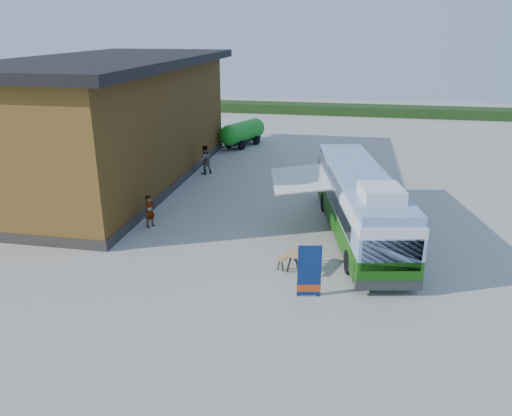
% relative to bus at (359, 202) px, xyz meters
% --- Properties ---
extents(ground, '(100.00, 100.00, 0.00)m').
position_rel_bus_xyz_m(ground, '(-4.17, -3.81, -1.68)').
color(ground, '#BCB7AD').
rests_on(ground, ground).
extents(barn, '(9.60, 21.20, 7.50)m').
position_rel_bus_xyz_m(barn, '(-14.67, 6.19, 1.91)').
color(barn, brown).
rests_on(barn, ground).
extents(hedge, '(40.00, 3.00, 1.00)m').
position_rel_bus_xyz_m(hedge, '(3.83, 34.19, -1.18)').
color(hedge, '#264419').
rests_on(hedge, ground).
extents(bus, '(4.61, 11.69, 3.51)m').
position_rel_bus_xyz_m(bus, '(0.00, 0.00, 0.00)').
color(bus, '#1A6510').
rests_on(bus, ground).
extents(awning, '(3.30, 4.53, 0.51)m').
position_rel_bus_xyz_m(awning, '(-2.53, -0.11, 0.88)').
color(awning, white).
rests_on(awning, ground).
extents(banner, '(0.86, 0.29, 2.00)m').
position_rel_bus_xyz_m(banner, '(-1.73, -5.96, -0.86)').
color(banner, navy).
rests_on(banner, ground).
extents(picnic_table, '(1.74, 1.65, 0.79)m').
position_rel_bus_xyz_m(picnic_table, '(-2.29, -3.89, -1.09)').
color(picnic_table, '#AF8252').
rests_on(picnic_table, ground).
extents(person_a, '(0.62, 0.69, 1.58)m').
position_rel_bus_xyz_m(person_a, '(-9.87, -0.74, -0.89)').
color(person_a, '#999999').
rests_on(person_a, ground).
extents(person_b, '(1.16, 1.13, 1.88)m').
position_rel_bus_xyz_m(person_b, '(-9.87, 8.67, -0.74)').
color(person_b, '#999999').
rests_on(person_b, ground).
extents(slurry_tanker, '(2.97, 5.12, 2.01)m').
position_rel_bus_xyz_m(slurry_tanker, '(-9.09, 16.92, -0.52)').
color(slurry_tanker, green).
rests_on(slurry_tanker, ground).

